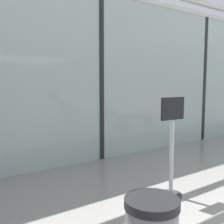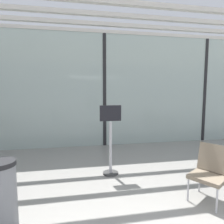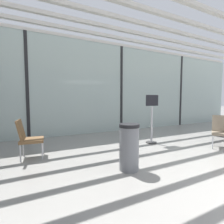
{
  "view_description": "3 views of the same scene",
  "coord_description": "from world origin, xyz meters",
  "px_view_note": "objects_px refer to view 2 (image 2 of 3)",
  "views": [
    {
      "loc": [
        -3.02,
        0.43,
        1.63
      ],
      "look_at": [
        0.81,
        5.94,
        0.91
      ],
      "focal_mm": 42.3,
      "sensor_mm": 36.0,
      "label": 1
    },
    {
      "loc": [
        -0.88,
        -0.86,
        1.72
      ],
      "look_at": [
        0.54,
        6.78,
        0.89
      ],
      "focal_mm": 31.04,
      "sensor_mm": 36.0,
      "label": 2
    },
    {
      "loc": [
        -3.44,
        -0.86,
        1.3
      ],
      "look_at": [
        0.13,
        6.3,
        0.7
      ],
      "focal_mm": 26.47,
      "sensor_mm": 36.0,
      "label": 3
    }
  ],
  "objects_px": {
    "trash_bin": "(2,194)",
    "info_sign": "(110,142)",
    "lounge_chair_0": "(210,169)",
    "parked_airplane": "(64,86)"
  },
  "relations": [
    {
      "from": "parked_airplane",
      "to": "info_sign",
      "type": "distance_m",
      "value": 8.21
    },
    {
      "from": "parked_airplane",
      "to": "info_sign",
      "type": "height_order",
      "value": "parked_airplane"
    },
    {
      "from": "trash_bin",
      "to": "parked_airplane",
      "type": "bearing_deg",
      "value": 88.34
    },
    {
      "from": "trash_bin",
      "to": "info_sign",
      "type": "xyz_separation_m",
      "value": [
        1.63,
        1.31,
        0.25
      ]
    },
    {
      "from": "lounge_chair_0",
      "to": "trash_bin",
      "type": "bearing_deg",
      "value": -121.05
    },
    {
      "from": "parked_airplane",
      "to": "lounge_chair_0",
      "type": "height_order",
      "value": "parked_airplane"
    },
    {
      "from": "lounge_chair_0",
      "to": "info_sign",
      "type": "bearing_deg",
      "value": -164.23
    },
    {
      "from": "trash_bin",
      "to": "info_sign",
      "type": "distance_m",
      "value": 2.11
    },
    {
      "from": "parked_airplane",
      "to": "lounge_chair_0",
      "type": "relative_size",
      "value": 13.26
    },
    {
      "from": "info_sign",
      "to": "trash_bin",
      "type": "bearing_deg",
      "value": -141.15
    }
  ]
}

